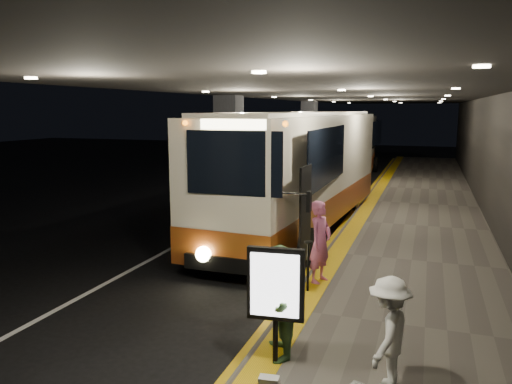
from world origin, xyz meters
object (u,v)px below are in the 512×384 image
Objects in this scene: coach_second at (351,149)px; stanchion_post at (308,267)px; passenger_boarding at (320,242)px; passenger_waiting_green at (277,303)px; coach_main at (301,176)px; info_sign at (276,287)px; passenger_waiting_white at (389,333)px.

stanchion_post is at bearing -87.85° from coach_second.
passenger_waiting_green is (0.09, -3.60, -0.03)m from passenger_boarding.
passenger_boarding is at bearing -67.64° from coach_main.
coach_main reaches higher than coach_second.
coach_main is 6.72× the size of info_sign.
passenger_boarding is at bearing 85.86° from info_sign.
passenger_boarding reaches higher than info_sign.
stanchion_post is at bearing -171.05° from passenger_boarding.
coach_second is at bearing -159.31° from passenger_waiting_white.
stanchion_post is at bearing -70.63° from coach_main.
passenger_waiting_green is at bearing -85.99° from stanchion_post.
passenger_boarding is at bearing 160.33° from passenger_waiting_green.
info_sign is at bearing -74.43° from coach_main.
info_sign is 3.21m from stanchion_post.
stanchion_post is (1.96, -18.77, -1.01)m from coach_second.
info_sign reaches higher than passenger_waiting_green.
passenger_waiting_white is 1.69m from info_sign.
info_sign is at bearing -88.08° from coach_second.
coach_main is 7.69× the size of passenger_waiting_white.
passenger_waiting_white is at bearing -137.10° from passenger_boarding.
passenger_waiting_green is (2.17, -21.70, -0.66)m from coach_second.
coach_second reaches higher than passenger_waiting_white.
coach_second is 21.82m from passenger_waiting_green.
passenger_waiting_white is 0.87× the size of info_sign.
info_sign is (1.88, -9.00, -0.43)m from coach_main.
coach_second is at bearing 89.66° from info_sign.
passenger_boarding is at bearing 80.45° from stanchion_post.
coach_second is 6.44× the size of passenger_waiting_green.
coach_main is 9.21m from info_sign.
coach_second is at bearing 95.17° from coach_main.
passenger_boarding is at bearing -87.29° from coach_second.
passenger_boarding is 1.03× the size of passenger_waiting_green.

